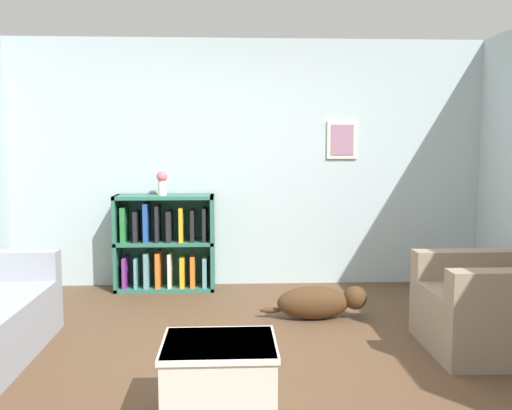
# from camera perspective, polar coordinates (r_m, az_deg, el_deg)

# --- Properties ---
(ground_plane) EXTENTS (14.00, 14.00, 0.00)m
(ground_plane) POSITION_cam_1_polar(r_m,az_deg,el_deg) (4.13, 0.27, -15.24)
(ground_plane) COLOR brown
(wall_back) EXTENTS (5.60, 0.13, 2.60)m
(wall_back) POSITION_cam_1_polar(r_m,az_deg,el_deg) (6.10, -0.80, 4.19)
(wall_back) COLOR silver
(wall_back) RESTS_ON ground_plane
(bookshelf) EXTENTS (1.02, 0.35, 0.98)m
(bookshelf) POSITION_cam_1_polar(r_m,az_deg,el_deg) (6.00, -9.11, -3.92)
(bookshelf) COLOR #2D6B56
(bookshelf) RESTS_ON ground_plane
(recliner_chair) EXTENTS (1.05, 0.89, 1.09)m
(recliner_chair) POSITION_cam_1_polar(r_m,az_deg,el_deg) (4.60, 24.02, -8.79)
(recliner_chair) COLOR gray
(recliner_chair) RESTS_ON ground_plane
(coffee_table) EXTENTS (0.62, 0.53, 0.45)m
(coffee_table) POSITION_cam_1_polar(r_m,az_deg,el_deg) (3.23, -3.68, -17.00)
(coffee_table) COLOR silver
(coffee_table) RESTS_ON ground_plane
(dog) EXTENTS (0.93, 0.26, 0.29)m
(dog) POSITION_cam_1_polar(r_m,az_deg,el_deg) (5.01, 6.35, -9.63)
(dog) COLOR #472D19
(dog) RESTS_ON ground_plane
(vase) EXTENTS (0.11, 0.11, 0.25)m
(vase) POSITION_cam_1_polar(r_m,az_deg,el_deg) (5.90, -9.38, 2.34)
(vase) COLOR silver
(vase) RESTS_ON bookshelf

